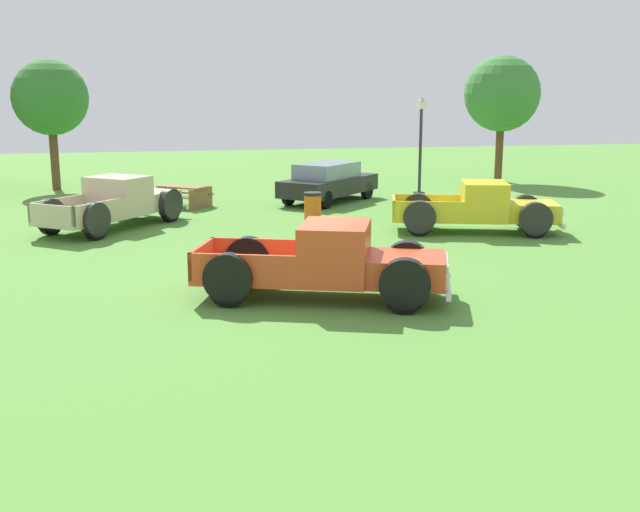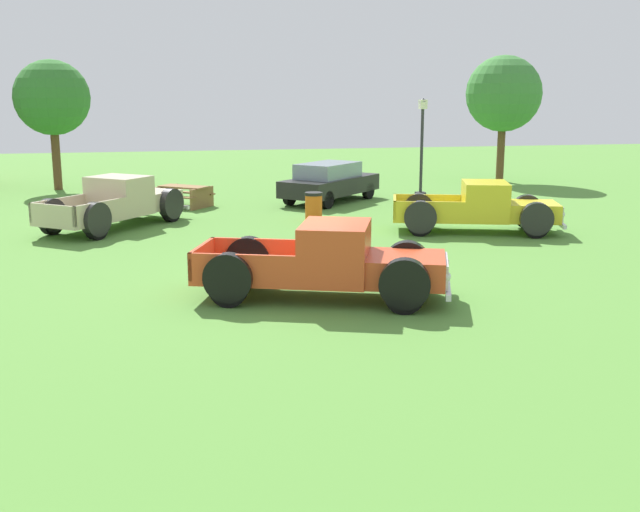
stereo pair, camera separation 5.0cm
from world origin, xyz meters
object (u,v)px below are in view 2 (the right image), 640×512
Objects in this scene: lamp_post_near at (422,146)px; pickup_truck_foreground at (338,263)px; oak_tree_west at (52,98)px; pickup_truck_behind_right at (121,202)px; oak_tree_east at (504,94)px; pickup_truck_behind_left at (487,208)px; picnic_table at (184,194)px; sedan_distant_a at (330,181)px; trash_can at (314,207)px.

pickup_truck_foreground is at bearing -115.35° from lamp_post_near.
pickup_truck_foreground is at bearing -68.41° from oak_tree_west.
pickup_truck_foreground is at bearing -64.31° from pickup_truck_behind_right.
pickup_truck_behind_right is 0.89× the size of oak_tree_east.
pickup_truck_behind_right is 10.99m from oak_tree_west.
oak_tree_west is at bearing 107.33° from pickup_truck_behind_right.
oak_tree_west is (-14.01, 13.40, 3.18)m from pickup_truck_behind_left.
pickup_truck_foreground reaches higher than picnic_table.
pickup_truck_foreground is 1.21× the size of sedan_distant_a.
pickup_truck_foreground is 14.07m from sedan_distant_a.
pickup_truck_behind_left is at bearing -39.04° from picnic_table.
oak_tree_east is (5.62, 4.81, 1.99)m from lamp_post_near.
picnic_table is (-9.36, -0.44, -1.58)m from lamp_post_near.
pickup_truck_foreground is 21.64m from oak_tree_west.
pickup_truck_behind_right is 2.24× the size of picnic_table.
picnic_table is at bearing 140.96° from pickup_truck_behind_left.
lamp_post_near is at bearing 85.90° from pickup_truck_behind_left.
oak_tree_east reaches higher than picnic_table.
pickup_truck_behind_right is (-10.87, 3.35, 0.03)m from pickup_truck_behind_left.
oak_tree_east is at bearing 56.95° from pickup_truck_foreground.
lamp_post_near reaches higher than pickup_truck_behind_right.
sedan_distant_a is at bearing -151.43° from oak_tree_east.
lamp_post_near is at bearing 40.45° from trash_can.
oak_tree_west is at bearing 129.73° from picnic_table.
pickup_truck_foreground is 2.36× the size of picnic_table.
oak_tree_west is (-9.29, 10.30, 3.43)m from trash_can.
pickup_truck_foreground reaches higher than pickup_truck_behind_left.
sedan_distant_a is 4.79× the size of trash_can.
trash_can is (6.15, -0.25, -0.28)m from pickup_truck_behind_right.
lamp_post_near is 1.69× the size of picnic_table.
pickup_truck_behind_right is 12.25m from lamp_post_near.
pickup_truck_behind_left is (6.13, 6.51, -0.02)m from pickup_truck_foreground.
pickup_truck_behind_left is 7.72m from lamp_post_near.
lamp_post_near is at bearing 20.36° from pickup_truck_behind_right.
pickup_truck_behind_right is 1.32× the size of lamp_post_near.
picnic_table is (2.06, 3.79, -0.27)m from pickup_truck_behind_right.
picnic_table is at bearing -50.27° from oak_tree_west.
sedan_distant_a is (-3.26, 7.26, 0.07)m from pickup_truck_behind_left.
pickup_truck_behind_right reaches higher than picnic_table.
pickup_truck_behind_left is 19.65m from oak_tree_west.
trash_can is 0.16× the size of oak_tree_east.
pickup_truck_foreground is 10.94m from pickup_truck_behind_right.
pickup_truck_behind_right is at bearing -72.67° from oak_tree_west.
lamp_post_near is at bearing -139.45° from oak_tree_east.
oak_tree_west reaches higher than sedan_distant_a.
lamp_post_near reaches higher than picnic_table.
pickup_truck_behind_left is at bearing -17.12° from pickup_truck_behind_right.
sedan_distant_a is 12.76m from oak_tree_west.
trash_can is at bearing -109.30° from sedan_distant_a.
lamp_post_near is at bearing 2.71° from picnic_table.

